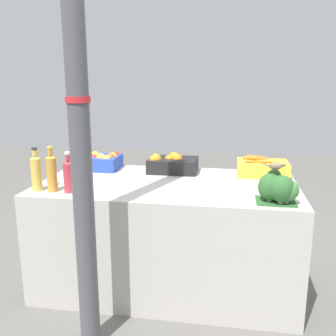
{
  "coord_description": "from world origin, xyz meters",
  "views": [
    {
      "loc": [
        0.4,
        -2.42,
        1.43
      ],
      "look_at": [
        0.0,
        0.0,
        0.85
      ],
      "focal_mm": 40.0,
      "sensor_mm": 36.0,
      "label": 1
    }
  ],
  "objects": [
    {
      "name": "ground_plane",
      "position": [
        0.0,
        0.0,
        0.0
      ],
      "size": [
        10.0,
        10.0,
        0.0
      ],
      "primitive_type": "plane",
      "color": "#605E59"
    },
    {
      "name": "market_table",
      "position": [
        0.0,
        0.0,
        0.37
      ],
      "size": [
        1.73,
        0.92,
        0.75
      ],
      "primitive_type": "cube",
      "color": "#B7B2A8",
      "rests_on": "ground_plane"
    },
    {
      "name": "support_pole",
      "position": [
        -0.31,
        -0.72,
        1.22
      ],
      "size": [
        0.12,
        0.12,
        2.43
      ],
      "color": "#4C4C51",
      "rests_on": "ground_plane"
    },
    {
      "name": "apple_crate",
      "position": [
        -0.62,
        0.3,
        0.81
      ],
      "size": [
        0.36,
        0.26,
        0.14
      ],
      "color": "#2847B7",
      "rests_on": "market_table"
    },
    {
      "name": "orange_crate",
      "position": [
        -0.02,
        0.3,
        0.81
      ],
      "size": [
        0.36,
        0.26,
        0.14
      ],
      "color": "black",
      "rests_on": "market_table"
    },
    {
      "name": "carrot_crate",
      "position": [
        0.65,
        0.3,
        0.8
      ],
      "size": [
        0.36,
        0.26,
        0.14
      ],
      "color": "gold",
      "rests_on": "market_table"
    },
    {
      "name": "broccoli_pile",
      "position": [
        0.68,
        -0.32,
        0.84
      ],
      "size": [
        0.23,
        0.2,
        0.19
      ],
      "color": "#2D602D",
      "rests_on": "market_table"
    },
    {
      "name": "juice_bottle_golden",
      "position": [
        -0.78,
        -0.32,
        0.86
      ],
      "size": [
        0.06,
        0.06,
        0.28
      ],
      "color": "gold",
      "rests_on": "market_table"
    },
    {
      "name": "juice_bottle_amber",
      "position": [
        -0.68,
        -0.32,
        0.87
      ],
      "size": [
        0.06,
        0.06,
        0.28
      ],
      "color": "gold",
      "rests_on": "market_table"
    },
    {
      "name": "juice_bottle_ruby",
      "position": [
        -0.57,
        -0.32,
        0.85
      ],
      "size": [
        0.07,
        0.07,
        0.25
      ],
      "color": "#B2333D",
      "rests_on": "market_table"
    },
    {
      "name": "sparrow_bird",
      "position": [
        0.66,
        -0.33,
        0.96
      ],
      "size": [
        0.13,
        0.05,
        0.05
      ],
      "rotation": [
        0.0,
        0.0,
        -0.23
      ],
      "color": "#4C3D2D",
      "rests_on": "broccoli_pile"
    }
  ]
}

